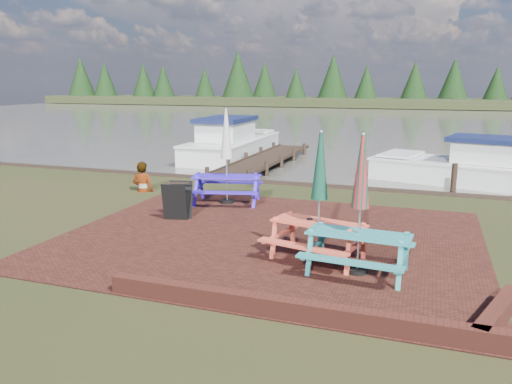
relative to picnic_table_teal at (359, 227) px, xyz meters
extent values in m
plane|color=black|center=(-2.14, 0.49, -0.88)|extent=(120.00, 120.00, 0.00)
cube|color=#331510|center=(-2.14, 1.49, -0.87)|extent=(9.00, 7.50, 0.02)
cube|color=#4C1E16|center=(-0.64, -2.11, -0.73)|extent=(6.00, 0.22, 0.30)
cube|color=#4C1E16|center=(2.16, -1.31, -0.73)|extent=(0.82, 1.77, 0.30)
cube|color=#44413B|center=(-2.14, 37.49, -0.88)|extent=(120.00, 60.00, 0.02)
cube|color=black|center=(-2.14, 66.49, -0.38)|extent=(120.00, 10.00, 1.20)
cube|color=teal|center=(0.00, 0.00, -0.14)|extent=(1.86, 0.85, 0.04)
cube|color=teal|center=(-0.06, -0.68, -0.43)|extent=(1.82, 0.39, 0.04)
cube|color=teal|center=(0.06, 0.68, -0.43)|extent=(1.82, 0.39, 0.04)
cube|color=teal|center=(-0.78, 0.06, -0.51)|extent=(0.21, 1.57, 0.74)
cube|color=teal|center=(0.78, -0.06, -0.51)|extent=(0.21, 1.57, 0.74)
cylinder|color=black|center=(0.00, 0.00, -0.83)|extent=(0.36, 0.36, 0.10)
cylinder|color=#B2B2B7|center=(0.00, 0.00, 0.38)|extent=(0.04, 0.04, 2.52)
cone|color=#AE1823|center=(0.00, 0.00, 0.98)|extent=(0.32, 0.32, 1.26)
cube|color=#DF5039|center=(-0.83, 0.49, -0.15)|extent=(1.90, 1.09, 0.04)
cube|color=#DF5039|center=(-0.99, -0.17, -0.43)|extent=(1.80, 0.64, 0.04)
cube|color=#DF5039|center=(-0.68, 1.15, -0.43)|extent=(1.80, 0.64, 0.04)
cube|color=#DF5039|center=(-1.59, 0.67, -0.51)|extent=(0.43, 1.53, 0.74)
cube|color=#DF5039|center=(-0.08, 0.32, -0.51)|extent=(0.43, 1.53, 0.74)
cylinder|color=black|center=(-0.83, 0.49, -0.83)|extent=(0.36, 0.36, 0.10)
cylinder|color=#B2B2B7|center=(-0.83, 0.49, 0.36)|extent=(0.04, 0.04, 2.49)
cone|color=#0F3828|center=(-0.83, 0.49, 0.96)|extent=(0.32, 0.32, 1.24)
cube|color=#3019C0|center=(-4.27, 4.15, -0.10)|extent=(2.03, 1.19, 0.04)
cube|color=#3019C0|center=(-4.09, 3.45, -0.41)|extent=(1.91, 0.72, 0.04)
cube|color=#3019C0|center=(-4.45, 4.84, -0.41)|extent=(1.91, 0.72, 0.04)
cube|color=#3019C0|center=(-5.07, 3.94, -0.49)|extent=(0.49, 1.62, 0.78)
cube|color=#3019C0|center=(-3.47, 4.35, -0.49)|extent=(0.49, 1.62, 0.78)
cylinder|color=black|center=(-4.27, 4.15, -0.83)|extent=(0.38, 0.38, 0.11)
cylinder|color=#B2B2B7|center=(-4.27, 4.15, 0.44)|extent=(0.04, 0.04, 2.65)
cone|color=beige|center=(-4.27, 4.15, 1.08)|extent=(0.34, 0.34, 1.32)
cube|color=black|center=(-4.78, 1.99, -0.40)|extent=(0.63, 0.37, 0.95)
cube|color=black|center=(-4.78, 2.31, -0.40)|extent=(0.63, 0.37, 0.95)
cube|color=black|center=(-4.78, 2.15, 0.06)|extent=(0.58, 0.18, 0.03)
cube|color=black|center=(-5.64, 11.99, -0.76)|extent=(1.60, 9.00, 0.06)
cube|color=black|center=(-6.39, 11.99, -0.71)|extent=(0.08, 9.00, 0.08)
cube|color=black|center=(-4.89, 11.99, -0.71)|extent=(0.08, 9.00, 0.08)
cylinder|color=black|center=(-6.44, 7.49, -0.98)|extent=(0.16, 0.16, 1.00)
cylinder|color=black|center=(-4.84, 7.49, -0.98)|extent=(0.16, 0.16, 1.00)
cube|color=silver|center=(-7.96, 13.75, -0.74)|extent=(2.72, 7.43, 1.05)
cube|color=silver|center=(-7.96, 13.75, -0.19)|extent=(2.77, 7.58, 0.08)
cube|color=silver|center=(-7.94, 12.86, 0.32)|extent=(1.90, 3.14, 0.89)
cube|color=#10173B|center=(-7.94, 12.86, 0.82)|extent=(2.11, 3.59, 0.19)
cube|color=silver|center=(-8.03, 16.54, -0.05)|extent=(2.18, 1.38, 0.11)
cube|color=silver|center=(2.55, 10.49, -0.78)|extent=(7.21, 4.03, 0.91)
cube|color=silver|center=(2.55, 10.49, -0.31)|extent=(7.35, 4.11, 0.07)
cube|color=silver|center=(3.34, 10.28, 0.13)|extent=(3.21, 2.38, 0.77)
cube|color=#10173B|center=(3.34, 10.28, 0.57)|extent=(3.65, 2.67, 0.16)
cube|color=silver|center=(0.04, 11.15, -0.19)|extent=(1.70, 2.26, 0.09)
imported|color=gray|center=(-7.40, 4.74, 0.06)|extent=(0.73, 0.53, 1.89)
camera|label=1|loc=(1.09, -8.61, 2.50)|focal=35.00mm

